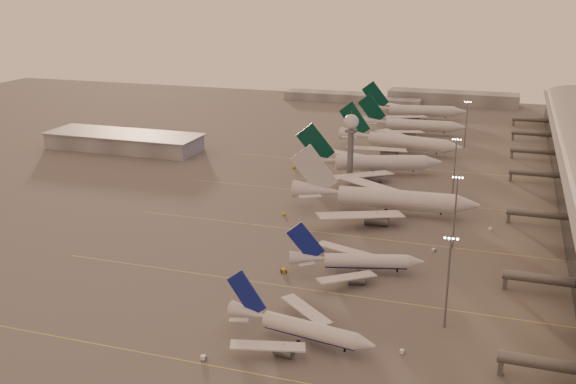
% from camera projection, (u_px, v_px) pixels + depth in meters
% --- Properties ---
extents(ground, '(700.00, 700.00, 0.00)m').
position_uv_depth(ground, '(233.00, 295.00, 188.05)').
color(ground, '#4E4C4C').
rests_on(ground, ground).
extents(taxiway_markings, '(180.00, 185.25, 0.02)m').
position_uv_depth(taxiway_markings, '(378.00, 238.00, 229.77)').
color(taxiway_markings, '#D6CF4B').
rests_on(taxiway_markings, ground).
extents(hangar, '(82.00, 27.00, 8.50)m').
position_uv_depth(hangar, '(124.00, 141.00, 349.53)').
color(hangar, slate).
rests_on(hangar, ground).
extents(radar_tower, '(6.40, 6.40, 31.10)m').
position_uv_depth(radar_tower, '(351.00, 134.00, 288.95)').
color(radar_tower, slate).
rests_on(radar_tower, ground).
extents(mast_a, '(3.60, 0.56, 25.00)m').
position_uv_depth(mast_a, '(448.00, 277.00, 166.54)').
color(mast_a, slate).
rests_on(mast_a, ground).
extents(mast_b, '(3.60, 0.56, 25.00)m').
position_uv_depth(mast_b, '(455.00, 208.00, 217.25)').
color(mast_b, slate).
rests_on(mast_b, ground).
extents(mast_c, '(3.60, 0.56, 25.00)m').
position_uv_depth(mast_c, '(455.00, 165.00, 268.56)').
color(mast_c, slate).
rests_on(mast_c, ground).
extents(mast_d, '(3.60, 0.56, 25.00)m').
position_uv_depth(mast_d, '(466.00, 122.00, 350.67)').
color(mast_d, slate).
rests_on(mast_d, ground).
extents(distant_horizon, '(165.00, 37.50, 9.00)m').
position_uv_depth(distant_horizon, '(413.00, 98.00, 480.57)').
color(distant_horizon, slate).
rests_on(distant_horizon, ground).
extents(narrowbody_near, '(39.74, 31.48, 15.61)m').
position_uv_depth(narrowbody_near, '(300.00, 330.00, 162.78)').
color(narrowbody_near, silver).
rests_on(narrowbody_near, ground).
extents(narrowbody_mid, '(40.20, 31.65, 16.06)m').
position_uv_depth(narrowbody_mid, '(356.00, 263.00, 201.21)').
color(narrowbody_mid, silver).
rests_on(narrowbody_mid, ground).
extents(widebody_white, '(71.30, 57.01, 25.06)m').
position_uv_depth(widebody_white, '(384.00, 202.00, 252.77)').
color(widebody_white, silver).
rests_on(widebody_white, ground).
extents(greentail_a, '(63.42, 50.39, 23.89)m').
position_uv_depth(greentail_a, '(370.00, 166.00, 303.40)').
color(greentail_a, silver).
rests_on(greentail_a, ground).
extents(greentail_b, '(65.76, 52.67, 24.07)m').
position_uv_depth(greentail_b, '(399.00, 144.00, 343.39)').
color(greentail_b, silver).
rests_on(greentail_b, ground).
extents(greentail_c, '(61.51, 49.56, 22.33)m').
position_uv_depth(greentail_c, '(412.00, 127.00, 384.20)').
color(greentail_c, silver).
rests_on(greentail_c, ground).
extents(greentail_d, '(65.26, 52.34, 23.81)m').
position_uv_depth(greentail_d, '(414.00, 113.00, 425.24)').
color(greentail_d, silver).
rests_on(greentail_d, ground).
extents(gsv_truck_a, '(6.19, 3.31, 2.37)m').
position_uv_depth(gsv_truck_a, '(205.00, 356.00, 155.35)').
color(gsv_truck_a, white).
rests_on(gsv_truck_a, ground).
extents(gsv_catering_a, '(4.73, 2.31, 3.85)m').
position_uv_depth(gsv_catering_a, '(403.00, 346.00, 157.88)').
color(gsv_catering_a, white).
rests_on(gsv_catering_a, ground).
extents(gsv_tug_mid, '(3.82, 4.54, 1.12)m').
position_uv_depth(gsv_tug_mid, '(284.00, 271.00, 202.34)').
color(gsv_tug_mid, gold).
rests_on(gsv_tug_mid, ground).
extents(gsv_truck_b, '(5.57, 3.77, 2.12)m').
position_uv_depth(gsv_truck_b, '(435.00, 249.00, 217.66)').
color(gsv_truck_b, white).
rests_on(gsv_truck_b, ground).
extents(gsv_truck_c, '(4.93, 4.52, 1.99)m').
position_uv_depth(gsv_truck_c, '(285.00, 213.00, 251.46)').
color(gsv_truck_c, gold).
rests_on(gsv_truck_c, ground).
extents(gsv_catering_b, '(5.37, 3.98, 4.03)m').
position_uv_depth(gsv_catering_b, '(491.00, 225.00, 236.01)').
color(gsv_catering_b, white).
rests_on(gsv_catering_b, ground).
extents(gsv_tug_far, '(3.56, 4.41, 1.09)m').
position_uv_depth(gsv_tug_far, '(370.00, 194.00, 275.28)').
color(gsv_tug_far, white).
rests_on(gsv_tug_far, ground).
extents(gsv_truck_d, '(4.46, 6.50, 2.48)m').
position_uv_depth(gsv_truck_d, '(294.00, 166.00, 314.79)').
color(gsv_truck_d, gold).
rests_on(gsv_truck_d, ground).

